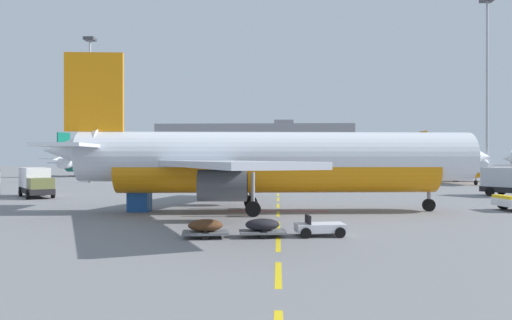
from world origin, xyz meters
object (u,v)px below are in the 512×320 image
at_px(airliner_mid_left, 447,165).
at_px(apron_light_mast_near, 90,92).
at_px(airliner_foreground, 270,161).
at_px(airliner_far_center, 98,162).
at_px(uld_cargo_container, 140,201).
at_px(fuel_service_truck, 36,182).
at_px(apron_light_mast_far, 487,71).
at_px(baggage_train, 263,227).

height_order(airliner_mid_left, apron_light_mast_near, apron_light_mast_near).
bearing_deg(airliner_foreground, airliner_far_center, 119.04).
distance_m(airliner_foreground, uld_cargo_container, 10.73).
xyz_separation_m(airliner_foreground, fuel_service_truck, (-25.32, 13.35, -2.30)).
height_order(airliner_foreground, apron_light_mast_far, apron_light_mast_far).
height_order(airliner_foreground, airliner_mid_left, airliner_foreground).
xyz_separation_m(fuel_service_truck, baggage_train, (25.15, -25.17, -1.12)).
height_order(airliner_foreground, airliner_far_center, airliner_foreground).
height_order(uld_cargo_container, apron_light_mast_near, apron_light_mast_near).
xyz_separation_m(fuel_service_truck, apron_light_mast_near, (-6.24, 30.85, 13.81)).
distance_m(baggage_train, uld_cargo_container, 15.67).
distance_m(airliner_foreground, fuel_service_truck, 28.72).
xyz_separation_m(airliner_foreground, baggage_train, (-0.17, -11.82, -3.42)).
height_order(airliner_far_center, uld_cargo_container, airliner_far_center).
bearing_deg(baggage_train, apron_light_mast_far, 56.62).
distance_m(airliner_mid_left, apron_light_mast_near, 63.17).
distance_m(airliner_foreground, airliner_far_center, 86.65).
bearing_deg(uld_cargo_container, baggage_train, -49.94).
height_order(airliner_mid_left, uld_cargo_container, airliner_mid_left).
relative_size(airliner_far_center, fuel_service_truck, 3.86).
xyz_separation_m(airliner_far_center, fuel_service_truck, (16.74, -62.40, -1.52)).
height_order(fuel_service_truck, baggage_train, fuel_service_truck).
xyz_separation_m(uld_cargo_container, apron_light_mast_far, (42.54, 37.28, 16.60)).
relative_size(airliner_mid_left, airliner_far_center, 1.00).
bearing_deg(fuel_service_truck, apron_light_mast_far, 22.70).
xyz_separation_m(airliner_foreground, apron_light_mast_far, (32.28, 37.45, 13.45)).
bearing_deg(airliner_foreground, baggage_train, -90.84).
xyz_separation_m(airliner_far_center, baggage_train, (41.88, -87.57, -2.64)).
bearing_deg(apron_light_mast_near, airliner_far_center, 108.40).
xyz_separation_m(airliner_far_center, uld_cargo_container, (31.80, -75.59, -2.36)).
relative_size(fuel_service_truck, uld_cargo_container, 4.34).
bearing_deg(airliner_mid_left, fuel_service_truck, -147.62).
bearing_deg(apron_light_mast_far, airliner_foreground, -130.76).
bearing_deg(airliner_mid_left, uld_cargo_container, -129.90).
bearing_deg(airliner_foreground, airliner_mid_left, 58.11).
distance_m(airliner_far_center, apron_light_mast_far, 84.83).
bearing_deg(airliner_foreground, fuel_service_truck, 152.19).
distance_m(fuel_service_truck, apron_light_mast_far, 64.40).
bearing_deg(apron_light_mast_near, baggage_train, -60.74).
bearing_deg(airliner_mid_left, airliner_foreground, -121.89).
relative_size(airliner_foreground, airliner_far_center, 1.28).
xyz_separation_m(airliner_mid_left, fuel_service_truck, (-55.55, -35.23, -1.43)).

